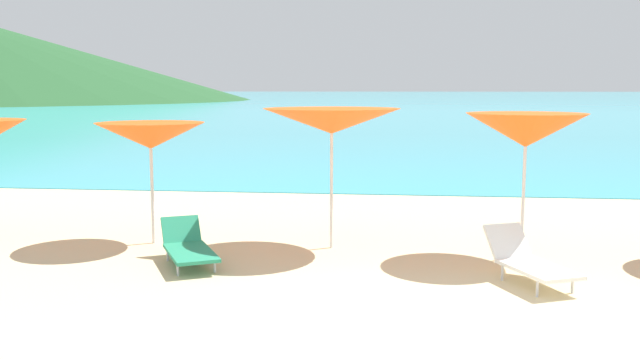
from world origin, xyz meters
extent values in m
cube|color=beige|center=(0.00, 10.00, -0.15)|extent=(50.00, 100.00, 0.30)
cube|color=#38B7CC|center=(0.00, 229.75, 0.01)|extent=(650.00, 440.00, 0.02)
cylinder|color=silver|center=(-4.69, 3.99, 0.97)|extent=(0.05, 0.05, 1.94)
cone|color=#EF5614|center=(-4.69, 3.99, 1.83)|extent=(1.84, 1.84, 0.44)
sphere|color=silver|center=(-4.69, 3.99, 1.97)|extent=(0.07, 0.07, 0.07)
cylinder|color=silver|center=(-1.66, 3.99, 1.10)|extent=(0.05, 0.05, 2.19)
cone|color=#EF5614|center=(-1.66, 3.99, 2.09)|extent=(2.28, 2.28, 0.41)
sphere|color=silver|center=(-1.66, 3.99, 2.22)|extent=(0.07, 0.07, 0.07)
cylinder|color=silver|center=(1.34, 3.68, 1.06)|extent=(0.05, 0.05, 2.11)
cone|color=#EF5614|center=(1.34, 3.68, 1.98)|extent=(1.82, 1.82, 0.52)
sphere|color=silver|center=(1.34, 3.68, 2.14)|extent=(0.07, 0.07, 0.07)
cube|color=white|center=(1.29, 2.03, 0.25)|extent=(1.03, 1.29, 0.05)
cube|color=white|center=(0.98, 2.70, 0.46)|extent=(0.70, 0.60, 0.46)
cylinder|color=silver|center=(1.20, 1.59, 0.11)|extent=(0.04, 0.04, 0.23)
cylinder|color=silver|center=(1.68, 1.81, 0.11)|extent=(0.04, 0.04, 0.23)
cylinder|color=silver|center=(0.87, 2.32, 0.11)|extent=(0.04, 0.04, 0.23)
cylinder|color=silver|center=(1.35, 2.53, 0.11)|extent=(0.04, 0.04, 0.23)
cube|color=#268C66|center=(-3.59, 2.51, 0.22)|extent=(1.15, 1.44, 0.05)
cube|color=#268C66|center=(-3.95, 3.20, 0.41)|extent=(0.66, 0.54, 0.41)
cylinder|color=silver|center=(-3.62, 2.02, 0.10)|extent=(0.04, 0.04, 0.19)
cylinder|color=silver|center=(-3.16, 2.26, 0.10)|extent=(0.04, 0.04, 0.19)
cylinder|color=silver|center=(-4.05, 2.82, 0.10)|extent=(0.04, 0.04, 0.19)
cylinder|color=silver|center=(-3.58, 3.07, 0.10)|extent=(0.04, 0.04, 0.19)
camera|label=1|loc=(-0.55, -7.11, 2.62)|focal=38.80mm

